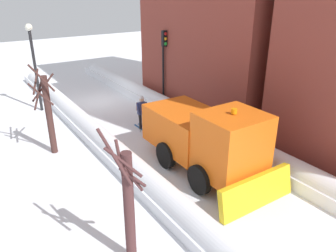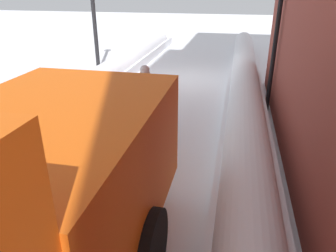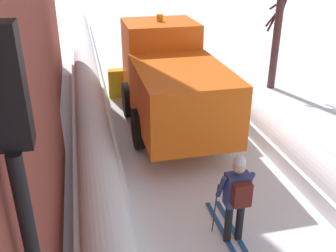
% 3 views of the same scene
% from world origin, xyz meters
% --- Properties ---
extents(ground_plane, '(80.00, 80.00, 0.00)m').
position_xyz_m(ground_plane, '(0.00, 10.00, 0.00)').
color(ground_plane, white).
extents(snowbank_left, '(1.10, 36.00, 0.95)m').
position_xyz_m(snowbank_left, '(-2.46, 10.00, 0.39)').
color(snowbank_left, white).
rests_on(snowbank_left, ground).
extents(snowbank_right, '(1.10, 36.00, 0.90)m').
position_xyz_m(snowbank_right, '(2.46, 10.00, 0.33)').
color(snowbank_right, white).
rests_on(snowbank_right, ground).
extents(plow_truck, '(3.20, 5.98, 3.12)m').
position_xyz_m(plow_truck, '(-0.13, 10.42, 1.48)').
color(plow_truck, orange).
rests_on(plow_truck, ground).
extents(skier, '(0.62, 1.80, 1.81)m').
position_xyz_m(skier, '(-0.15, 5.27, 1.00)').
color(skier, black).
rests_on(skier, ground).
extents(traffic_light_pole, '(0.28, 0.42, 4.55)m').
position_xyz_m(traffic_light_pole, '(-3.12, 2.79, 3.18)').
color(traffic_light_pole, black).
rests_on(traffic_light_pole, ground).
extents(bare_tree_mid, '(0.97, 1.09, 3.92)m').
position_xyz_m(bare_tree_mid, '(4.51, 12.97, 1.81)').
color(bare_tree_mid, '#4D2C2C').
rests_on(bare_tree_mid, ground).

